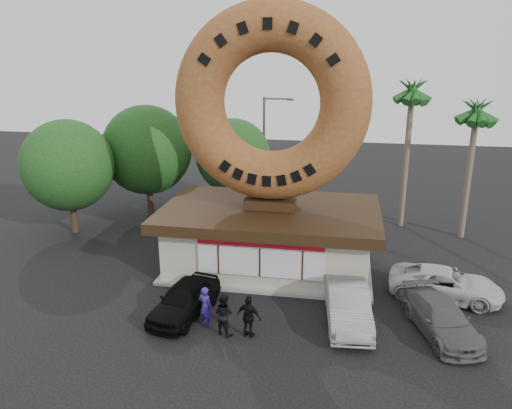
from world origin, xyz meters
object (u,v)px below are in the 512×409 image
Objects in this scene: car_grey at (442,319)px; street_lamp at (266,148)px; person_left at (206,307)px; car_silver at (348,305)px; car_white at (446,284)px; donut_shop at (270,235)px; person_center at (224,314)px; person_right at (249,317)px; car_black at (185,299)px; giant_donut at (271,103)px.

street_lamp is at bearing 105.85° from car_grey.
person_left is 5.99m from car_silver.
street_lamp is 16.36m from car_white.
person_center is at bearing -96.86° from donut_shop.
person_left is 0.35× the size of car_white.
street_lamp reaches higher than car_white.
street_lamp is 4.46× the size of person_left.
car_silver is at bearing 135.01° from car_white.
street_lamp is 17.30m from person_center.
car_silver is (5.82, 1.41, -0.09)m from person_left.
car_white is (4.47, 3.03, -0.10)m from car_silver.
street_lamp is 4.49× the size of person_center.
person_right is at bearing -82.98° from street_lamp.
car_grey is (10.74, 0.43, -0.07)m from car_black.
donut_shop is 1.16× the size of giant_donut.
donut_shop is 6.85m from giant_donut.
car_black is at bearing -4.87° from person_right.
person_center is 0.41× the size of car_black.
car_black is 12.03m from car_white.
car_grey is 3.35m from car_white.
car_white is at bearing 28.89° from car_black.
donut_shop is 6.98m from person_center.
donut_shop is at bearing -90.00° from giant_donut.
car_white is (10.44, -12.01, -3.78)m from street_lamp.
car_black is at bearing -116.64° from donut_shop.
car_silver is (3.89, 1.88, -0.10)m from person_right.
person_right is at bearing -88.11° from donut_shop.
person_left reaches higher than car_silver.
person_right is 0.37× the size of car_silver.
person_center reaches higher than car_grey.
donut_shop is 9.55m from car_grey.
car_silver is (4.12, -5.03, -0.96)m from donut_shop.
donut_shop is 2.20× the size of car_white.
person_right is (1.93, -0.47, 0.00)m from person_left.
person_right reaches higher than car_black.
car_silver is at bearing 159.62° from car_grey.
person_center reaches higher than car_black.
street_lamp is 4.45× the size of person_right.
donut_shop is 10.54m from street_lamp.
car_grey is (9.74, -15.29, -3.81)m from street_lamp.
street_lamp is (-1.86, 10.02, 2.72)m from donut_shop.
car_silver is at bearing -50.66° from donut_shop.
street_lamp reaches higher than person_left.
giant_donut is 5.41× the size of person_center.
car_grey is (7.66, 1.63, -0.23)m from person_right.
car_black reaches higher than car_grey.
giant_donut is 10.37m from person_right.
car_white is at bearing -13.10° from donut_shop.
car_silver is (4.95, 1.85, -0.09)m from person_center.
car_silver is (5.98, -15.04, -3.68)m from street_lamp.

